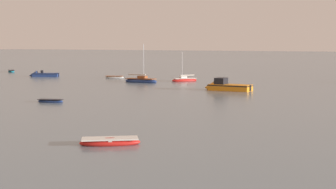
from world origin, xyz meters
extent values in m
cube|color=orange|center=(-9.99, 59.27, 0.28)|extent=(5.67, 2.37, 1.12)
cone|color=orange|center=(-12.96, 59.26, 0.28)|extent=(1.78, 2.24, 2.24)
cube|color=black|center=(-10.06, 59.27, 0.70)|extent=(5.80, 2.41, 0.12)
cube|color=black|center=(-11.35, 59.27, 1.27)|extent=(1.37, 1.77, 0.87)
cube|color=#384751|center=(-12.03, 59.26, 1.33)|extent=(0.31, 1.70, 0.69)
cube|color=black|center=(-7.22, 59.28, 0.45)|extent=(0.35, 0.45, 0.79)
ellipsoid|color=navy|center=(-21.98, 36.78, 0.10)|extent=(3.06, 1.81, 0.46)
cube|color=black|center=(-21.98, 36.78, 0.30)|extent=(2.83, 1.72, 0.06)
cube|color=black|center=(-21.98, 36.78, 0.23)|extent=(0.44, 0.91, 0.05)
ellipsoid|color=#197084|center=(-69.74, 77.18, 0.14)|extent=(3.78, 3.68, 0.62)
cube|color=black|center=(-69.74, 77.18, 0.40)|extent=(3.53, 3.45, 0.08)
cube|color=black|center=(-69.74, 77.18, 0.31)|extent=(1.01, 1.05, 0.06)
cube|color=navy|center=(-52.01, 68.92, 0.23)|extent=(5.13, 4.04, 0.94)
cone|color=navy|center=(-54.19, 67.72, 0.23)|extent=(2.21, 2.37, 1.88)
cube|color=black|center=(-52.05, 68.89, 0.59)|extent=(5.25, 4.12, 0.10)
cube|color=black|center=(-52.65, 68.57, 0.96)|extent=(0.67, 0.75, 0.52)
cube|color=black|center=(-49.96, 70.04, 0.38)|extent=(0.44, 0.47, 0.67)
ellipsoid|color=navy|center=(-28.37, 65.64, 0.20)|extent=(5.93, 2.06, 1.01)
cube|color=brown|center=(-28.37, 65.64, 0.61)|extent=(5.04, 1.84, 0.10)
cube|color=brown|center=(-28.08, 65.65, 0.89)|extent=(1.45, 1.06, 0.36)
cylinder|color=#B7BABF|center=(-27.84, 65.66, 3.49)|extent=(0.10, 0.10, 5.56)
cylinder|color=beige|center=(-29.10, 65.61, 1.26)|extent=(3.23, 0.33, 0.20)
ellipsoid|color=red|center=(-2.65, 20.79, 0.14)|extent=(3.90, 3.38, 0.61)
cube|color=silver|center=(-2.65, 20.79, 0.40)|extent=(3.64, 3.17, 0.08)
cube|color=silver|center=(-2.65, 20.79, 0.31)|extent=(0.91, 1.10, 0.06)
ellipsoid|color=white|center=(-38.28, 72.27, 0.12)|extent=(3.69, 2.44, 0.55)
cube|color=brown|center=(-38.28, 72.27, 0.36)|extent=(3.42, 2.31, 0.07)
cube|color=brown|center=(-38.28, 72.27, 0.28)|extent=(0.61, 1.08, 0.06)
ellipsoid|color=red|center=(-23.24, 71.36, 0.16)|extent=(3.88, 4.67, 0.81)
cube|color=silver|center=(-23.24, 71.36, 0.48)|extent=(3.36, 4.01, 0.08)
cube|color=silver|center=(-23.37, 71.17, 0.71)|extent=(1.30, 1.39, 0.29)
cylinder|color=#B7BABF|center=(-23.48, 71.01, 2.79)|extent=(0.08, 0.08, 4.44)
cylinder|color=beige|center=(-22.90, 71.84, 1.01)|extent=(1.61, 2.20, 0.16)
camera|label=1|loc=(16.05, -5.36, 6.44)|focal=54.42mm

